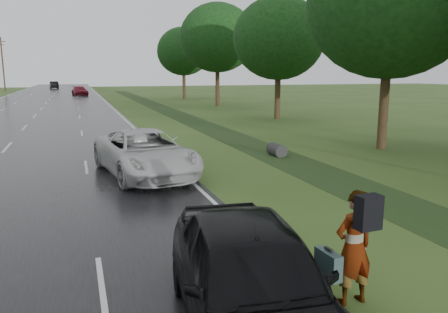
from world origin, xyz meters
name	(u,v)px	position (x,y,z in m)	size (l,w,h in m)	color
road	(45,105)	(0.00, 45.00, 0.02)	(14.00, 180.00, 0.04)	black
edge_stripe_east	(108,104)	(6.75, 45.00, 0.04)	(0.12, 180.00, 0.01)	silver
center_line	(45,105)	(0.00, 45.00, 0.04)	(0.12, 180.00, 0.01)	silver
drainage_ditch	(216,130)	(11.50, 18.71, 0.04)	(2.20, 120.00, 0.56)	#203213
utility_pole_distant	(3,64)	(-9.20, 85.00, 5.20)	(1.60, 0.26, 10.00)	#342715
tree_east_b	(391,3)	(17.00, 10.00, 6.68)	(7.60, 7.60, 10.11)	#342715
tree_east_c	(279,38)	(18.20, 24.00, 6.14)	(7.00, 7.00, 9.29)	#342715
tree_east_d	(217,38)	(17.80, 38.00, 7.15)	(8.00, 8.00, 10.76)	#342715
tree_east_f	(184,51)	(17.50, 52.00, 6.37)	(7.20, 7.20, 9.62)	#342715
pedestrian	(353,246)	(7.21, -1.70, 0.96)	(0.86, 0.73, 1.85)	#A5998C
white_pickup	(145,153)	(5.47, 8.05, 0.83)	(2.61, 5.67, 1.58)	#BABABA
dark_sedan	(252,279)	(5.37, -2.04, 0.86)	(1.94, 4.83, 1.65)	black
far_car_red	(80,91)	(3.99, 65.36, 0.74)	(1.96, 4.83, 1.40)	maroon
far_car_dark	(54,85)	(-1.00, 96.24, 0.85)	(1.71, 4.89, 1.61)	black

